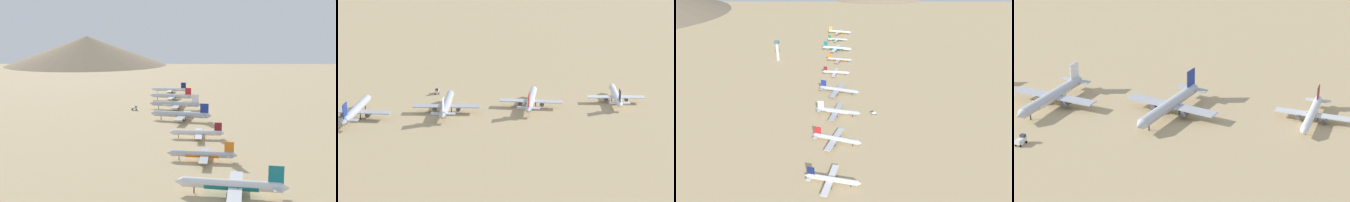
% 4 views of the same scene
% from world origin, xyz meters
% --- Properties ---
extents(ground_plane, '(2728.85, 2728.85, 0.00)m').
position_xyz_m(ground_plane, '(0.00, 0.00, 0.00)').
color(ground_plane, tan).
extents(parked_jet_0, '(45.99, 37.38, 13.26)m').
position_xyz_m(parked_jet_0, '(35.53, -221.31, 4.46)').
color(parked_jet_0, white).
rests_on(parked_jet_0, ground).
extents(parked_jet_1, '(49.43, 40.41, 14.29)m').
position_xyz_m(parked_jet_1, '(28.30, -165.62, 4.81)').
color(parked_jet_1, silver).
rests_on(parked_jet_1, ground).
extents(parked_jet_2, '(51.39, 41.80, 14.81)m').
position_xyz_m(parked_jet_2, '(20.08, -112.45, 4.93)').
color(parked_jet_2, '#B2B7C1').
rests_on(parked_jet_2, ground).
extents(parked_jet_3, '(53.33, 43.57, 15.40)m').
position_xyz_m(parked_jet_3, '(11.27, -58.11, 5.19)').
color(parked_jet_3, '#B2B7C1').
rests_on(parked_jet_3, ground).
extents(parked_jet_4, '(40.00, 32.40, 11.56)m').
position_xyz_m(parked_jet_4, '(-3.59, 2.22, 3.89)').
color(parked_jet_4, silver).
rests_on(parked_jet_4, ground).
extents(parked_jet_5, '(41.67, 33.84, 12.02)m').
position_xyz_m(parked_jet_5, '(-8.13, 56.94, 4.00)').
color(parked_jet_5, '#B2B7C1').
rests_on(parked_jet_5, ground).
extents(parked_jet_6, '(53.32, 43.41, 15.37)m').
position_xyz_m(parked_jet_6, '(-22.45, 110.42, 5.11)').
color(parked_jet_6, silver).
rests_on(parked_jet_6, ground).
extents(service_truck, '(5.29, 2.86, 3.90)m').
position_xyz_m(service_truck, '(59.30, -104.38, 2.08)').
color(service_truck, silver).
rests_on(service_truck, ground).
extents(desert_hill_0, '(352.18, 352.18, 63.79)m').
position_xyz_m(desert_hill_0, '(256.57, -646.11, 31.90)').
color(desert_hill_0, '#8C775B').
rests_on(desert_hill_0, ground).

